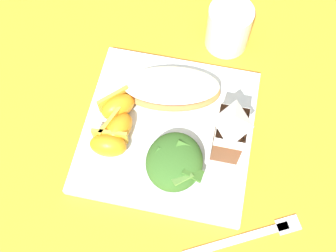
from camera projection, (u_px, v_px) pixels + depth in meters
name	position (u px, v px, depth m)	size (l,w,h in m)	color
ground	(168.00, 132.00, 0.72)	(3.00, 3.00, 0.00)	orange
white_plate	(168.00, 131.00, 0.71)	(0.28, 0.28, 0.02)	silver
cheesy_pizza_bread	(171.00, 89.00, 0.71)	(0.11, 0.18, 0.04)	#B77F42
green_salad_pile	(174.00, 162.00, 0.66)	(0.10, 0.09, 0.04)	#336023
milk_carton	(230.00, 132.00, 0.64)	(0.06, 0.05, 0.11)	brown
orange_wedge_front	(118.00, 106.00, 0.70)	(0.07, 0.07, 0.04)	orange
orange_wedge_middle	(118.00, 128.00, 0.68)	(0.07, 0.06, 0.04)	orange
orange_wedge_rear	(108.00, 144.00, 0.67)	(0.04, 0.06, 0.04)	orange
metal_fork	(252.00, 235.00, 0.64)	(0.10, 0.18, 0.01)	silver
drinking_clear_cup	(229.00, 27.00, 0.76)	(0.08, 0.08, 0.09)	silver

